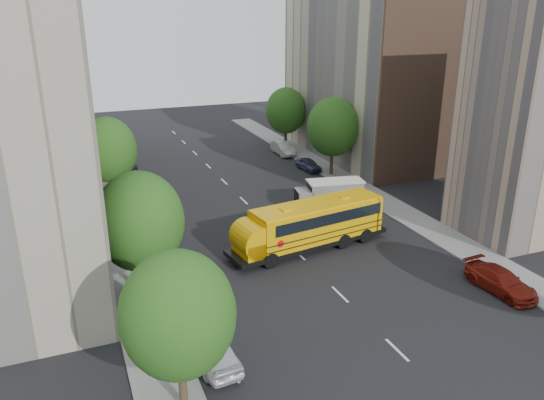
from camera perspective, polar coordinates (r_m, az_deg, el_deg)
ground at (r=39.35m, az=1.70°, el=-4.69°), size 120.00×120.00×0.00m
sidewalk_left at (r=41.23m, az=-16.06°, el=-4.23°), size 3.00×80.00×0.12m
sidewalk_right at (r=48.60m, az=11.84°, el=-0.14°), size 3.00×80.00×0.12m
lane_markings at (r=47.99m, az=-3.06°, el=-0.06°), size 0.15×64.00×0.01m
building_left_cream at (r=39.43m, az=-27.12°, el=8.45°), size 10.00×26.00×20.00m
building_left_redbrick at (r=61.65m, az=-25.24°, el=8.83°), size 10.00×15.00×13.00m
building_right_near at (r=43.70m, az=26.80°, el=7.41°), size 10.00×7.00×17.00m
building_right_far at (r=62.34m, az=9.87°, el=12.84°), size 10.00×22.00×18.00m
building_right_sidewall at (r=53.36m, az=16.10°, el=11.21°), size 10.10×0.30×18.00m
street_tree_0 at (r=22.39m, az=-10.08°, el=-12.08°), size 4.80×4.80×7.41m
street_tree_1 at (r=31.13m, az=-14.06°, el=-2.26°), size 5.12×5.12×7.90m
street_tree_2 at (r=48.28m, az=-17.26°, el=5.17°), size 4.99×4.99×7.71m
street_tree_4 at (r=54.39m, az=6.56°, el=7.80°), size 5.25×5.25×8.10m
street_tree_5 at (r=65.06m, az=1.50°, el=9.58°), size 4.86×4.86×7.51m
school_bus at (r=37.81m, az=3.85°, el=-2.59°), size 12.58×4.59×3.47m
safari_truck at (r=45.83m, az=6.25°, el=0.65°), size 6.22×3.20×2.54m
parked_car_0 at (r=26.92m, az=-6.41°, el=-15.74°), size 2.18×4.55×1.50m
parked_car_1 at (r=43.61m, az=-14.07°, el=-1.79°), size 1.58×4.26×1.39m
parked_car_2 at (r=59.05m, az=-15.66°, el=3.76°), size 2.37×4.98×1.37m
parked_car_3 at (r=35.64m, az=23.37°, el=-7.98°), size 2.31×4.92×1.39m
parked_car_4 at (r=56.97m, az=3.97°, el=3.83°), size 1.79×3.83×1.27m
parked_car_5 at (r=63.11m, az=1.20°, el=5.59°), size 1.64×4.62×1.52m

